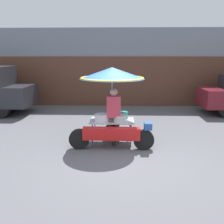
{
  "coord_description": "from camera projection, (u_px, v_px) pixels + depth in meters",
  "views": [
    {
      "loc": [
        -0.13,
        -5.66,
        2.47
      ],
      "look_at": [
        -0.37,
        1.16,
        0.91
      ],
      "focal_mm": 40.0,
      "sensor_mm": 36.0,
      "label": 1
    }
  ],
  "objects": [
    {
      "name": "shopfront_building",
      "position": [
        123.0,
        67.0,
        13.03
      ],
      "size": [
        28.0,
        2.06,
        3.73
      ],
      "color": "gray",
      "rests_on": "ground"
    },
    {
      "name": "vendor_motorcycle_cart",
      "position": [
        112.0,
        87.0,
        6.81
      ],
      "size": [
        2.27,
        1.78,
        2.15
      ],
      "color": "black",
      "rests_on": "ground"
    },
    {
      "name": "ground_plane",
      "position": [
        125.0,
        159.0,
        6.06
      ],
      "size": [
        36.0,
        36.0,
        0.0
      ],
      "primitive_type": "plane",
      "color": "#56565B"
    },
    {
      "name": "vendor_person",
      "position": [
        114.0,
        113.0,
        6.88
      ],
      "size": [
        0.38,
        0.22,
        1.6
      ],
      "color": "#4C473D",
      "rests_on": "ground"
    }
  ]
}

